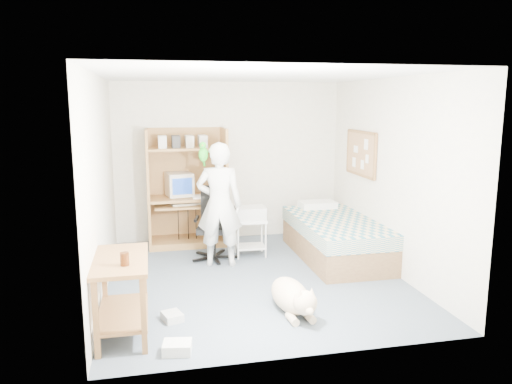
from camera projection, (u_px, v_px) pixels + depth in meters
floor at (255, 278)px, 6.29m from camera, size 4.00×4.00×0.00m
wall_back at (229, 161)px, 7.99m from camera, size 3.60×0.02×2.50m
wall_right at (391, 176)px, 6.44m from camera, size 0.02×4.00×2.50m
wall_left at (101, 186)px, 5.69m from camera, size 0.02×4.00×2.50m
ceiling at (255, 75)px, 5.84m from camera, size 3.60×4.00×0.02m
computer_hutch at (187, 192)px, 7.67m from camera, size 1.20×0.63×1.80m
bed at (335, 238)px, 7.10m from camera, size 1.02×2.02×0.66m
side_desk at (122, 284)px, 4.73m from camera, size 0.50×1.00×0.75m
corkboard at (361, 154)px, 7.26m from camera, size 0.04×0.94×0.66m
office_chair at (214, 234)px, 7.04m from camera, size 0.57×0.57×1.01m
person at (219, 205)px, 6.67m from camera, size 0.69×0.53×1.68m
parrot at (203, 153)px, 6.51m from camera, size 0.12×0.22×0.34m
dog at (292, 296)px, 5.25m from camera, size 0.41×1.08×0.41m
printer_cart at (250, 231)px, 7.16m from camera, size 0.46×0.38×0.54m
printer at (250, 213)px, 7.11m from camera, size 0.43×0.34×0.18m
crt_monitor at (179, 184)px, 7.63m from camera, size 0.44×0.45×0.36m
keyboard at (187, 204)px, 7.54m from camera, size 0.47×0.23×0.03m
pencil_cup at (208, 193)px, 7.65m from camera, size 0.08×0.08×0.12m
drink_glass at (125, 259)px, 4.47m from camera, size 0.08×0.08×0.12m
floor_box_a at (177, 348)px, 4.42m from camera, size 0.28×0.24×0.10m
floor_box_b at (172, 317)px, 5.08m from camera, size 0.24×0.27×0.08m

